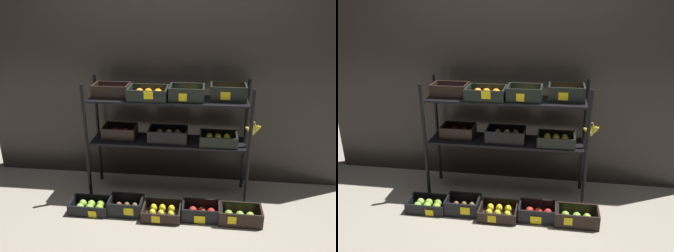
% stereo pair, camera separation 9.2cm
% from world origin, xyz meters
% --- Properties ---
extents(ground_plane, '(10.00, 10.00, 0.00)m').
position_xyz_m(ground_plane, '(0.00, 0.00, 0.00)').
color(ground_plane, gray).
extents(storefront_wall, '(3.87, 0.12, 2.05)m').
position_xyz_m(storefront_wall, '(0.00, 0.38, 1.03)').
color(storefront_wall, '#2D2823').
rests_on(storefront_wall, ground_plane).
extents(display_rack, '(1.60, 0.39, 1.13)m').
position_xyz_m(display_rack, '(0.01, -0.00, 0.79)').
color(display_rack, black).
rests_on(display_rack, ground_plane).
extents(crate_ground_apple_green, '(0.36, 0.23, 0.10)m').
position_xyz_m(crate_ground_apple_green, '(-0.67, -0.39, 0.04)').
color(crate_ground_apple_green, black).
rests_on(crate_ground_apple_green, ground_plane).
extents(crate_ground_kiwi, '(0.30, 0.22, 0.14)m').
position_xyz_m(crate_ground_kiwi, '(-0.34, -0.38, 0.05)').
color(crate_ground_kiwi, black).
rests_on(crate_ground_kiwi, ground_plane).
extents(crate_ground_lemon, '(0.34, 0.27, 0.10)m').
position_xyz_m(crate_ground_lemon, '(-0.01, -0.41, 0.04)').
color(crate_ground_lemon, black).
rests_on(crate_ground_lemon, ground_plane).
extents(crate_ground_apple_red, '(0.35, 0.21, 0.13)m').
position_xyz_m(crate_ground_apple_red, '(0.35, -0.39, 0.05)').
color(crate_ground_apple_red, black).
rests_on(crate_ground_apple_red, ground_plane).
extents(crate_ground_rightmost_apple_green, '(0.38, 0.21, 0.14)m').
position_xyz_m(crate_ground_rightmost_apple_green, '(0.68, -0.41, 0.05)').
color(crate_ground_rightmost_apple_green, black).
rests_on(crate_ground_rightmost_apple_green, ground_plane).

